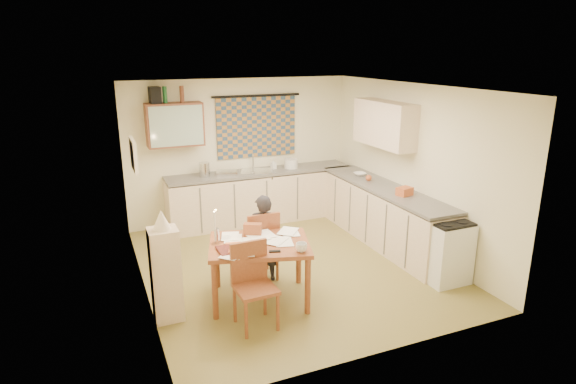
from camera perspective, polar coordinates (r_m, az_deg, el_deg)
name	(u,v)px	position (r m, az deg, el deg)	size (l,w,h in m)	color
floor	(291,266)	(6.96, 0.31, -8.78)	(4.00, 4.50, 0.02)	olive
ceiling	(291,86)	(6.31, 0.35, 12.40)	(4.00, 4.50, 0.02)	white
wall_back	(240,150)	(8.59, -5.66, 4.93)	(4.00, 0.02, 2.50)	#F2EBC4
wall_front	(385,239)	(4.64, 11.48, -5.51)	(4.00, 0.02, 2.50)	#F2EBC4
wall_left	(137,198)	(6.04, -17.46, -0.72)	(0.02, 4.50, 2.50)	#F2EBC4
wall_right	(413,168)	(7.52, 14.56, 2.81)	(0.02, 4.50, 2.50)	#F2EBC4
window_blind	(257,127)	(8.57, -3.73, 7.67)	(1.45, 0.03, 1.05)	navy
curtain_rod	(257,96)	(8.48, -3.75, 11.33)	(0.04, 0.04, 1.60)	black
wall_cabinet	(175,125)	(8.05, -13.28, 7.78)	(0.90, 0.34, 0.70)	brown
wall_cabinet_glass	(177,126)	(7.89, -13.06, 7.62)	(0.84, 0.02, 0.64)	#99B2A5
upper_cabinet_right	(384,124)	(7.74, 11.34, 7.93)	(0.34, 1.30, 0.70)	beige
framed_print	(134,155)	(6.33, -17.84, 4.21)	(0.04, 0.50, 0.40)	beige
print_canvas	(136,155)	(6.33, -17.62, 4.23)	(0.01, 0.42, 0.32)	beige
counter_back	(261,196)	(8.58, -3.22, -0.53)	(3.30, 0.62, 0.92)	beige
counter_right	(383,215)	(7.76, 11.19, -2.69)	(0.62, 2.95, 0.92)	beige
stove	(445,251)	(6.71, 18.08, -6.61)	(0.54, 0.54, 0.84)	white
sink	(257,174)	(8.44, -3.70, 2.20)	(0.55, 0.45, 0.10)	silver
tap	(253,161)	(8.56, -4.17, 3.63)	(0.03, 0.03, 0.28)	silver
dish_rack	(227,173)	(8.27, -7.28, 2.29)	(0.35, 0.30, 0.06)	silver
kettle	(204,170)	(8.15, -9.87, 2.63)	(0.18, 0.18, 0.24)	silver
mixing_bowl	(291,164)	(8.64, 0.36, 3.39)	(0.24, 0.24, 0.16)	white
soap_bottle	(273,164)	(8.57, -1.73, 3.32)	(0.09, 0.10, 0.18)	white
bowl	(360,174)	(8.21, 8.51, 2.11)	(0.22, 0.22, 0.05)	white
orange_bag	(405,191)	(7.21, 13.65, 0.08)	(0.22, 0.16, 0.12)	#C2582B
fruit_orange	(369,178)	(7.89, 9.54, 1.66)	(0.10, 0.10, 0.10)	#C2582B
speaker	(155,95)	(7.96, -15.52, 11.01)	(0.16, 0.20, 0.26)	black
bottle_green	(165,95)	(7.98, -14.39, 11.11)	(0.07, 0.07, 0.26)	#195926
bottle_brown	(182,94)	(8.03, -12.47, 11.26)	(0.07, 0.07, 0.26)	brown
dining_table	(260,271)	(5.93, -3.36, -9.34)	(1.39, 1.19, 0.75)	brown
chair_far	(260,257)	(6.50, -3.37, -7.72)	(0.44, 0.44, 0.96)	brown
chair_near	(255,302)	(5.45, -3.91, -12.84)	(0.44, 0.44, 0.95)	brown
person	(263,238)	(6.34, -2.94, -5.48)	(0.50, 0.41, 1.18)	black
shelf_stand	(166,275)	(5.62, -14.28, -9.49)	(0.32, 0.30, 1.09)	beige
lampshade	(161,220)	(5.37, -14.77, -3.19)	(0.20, 0.20, 0.22)	beige
letter_rack	(253,230)	(5.96, -4.20, -4.48)	(0.22, 0.10, 0.16)	brown
mug	(301,247)	(5.51, 1.59, -6.58)	(0.17, 0.17, 0.11)	white
magazine	(218,252)	(5.54, -8.28, -7.03)	(0.22, 0.30, 0.03)	maroon
book	(226,247)	(5.66, -7.37, -6.53)	(0.23, 0.28, 0.02)	#C2582B
orange_box	(234,253)	(5.49, -6.42, -7.14)	(0.12, 0.08, 0.04)	#C2582B
eyeglasses	(275,251)	(5.52, -1.58, -7.04)	(0.13, 0.04, 0.02)	black
candle_holder	(217,236)	(5.80, -8.43, -5.14)	(0.06, 0.06, 0.18)	silver
candle	(215,221)	(5.71, -8.70, -3.36)	(0.02, 0.02, 0.22)	white
candle_flame	(216,210)	(5.69, -8.56, -2.13)	(0.02, 0.02, 0.02)	#FFCC66
papers	(257,241)	(5.79, -3.70, -5.86)	(1.20, 0.90, 0.03)	white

